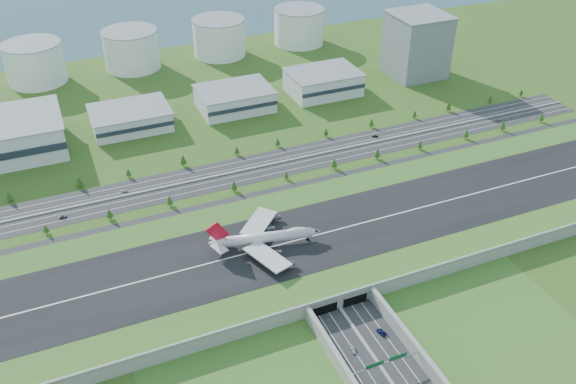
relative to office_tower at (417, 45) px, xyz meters
name	(u,v)px	position (x,y,z in m)	size (l,w,h in m)	color
ground	(300,251)	(-200.00, -195.00, -27.50)	(1200.00, 1200.00, 0.00)	#35561B
airfield_deck	(300,245)	(-200.00, -195.09, -23.38)	(520.00, 100.00, 9.20)	gray
underpass_road	(390,376)	(-200.00, -294.42, -24.07)	(38.80, 120.40, 8.00)	#28282B
sign_gantry_near	(386,363)	(-200.00, -290.04, -20.55)	(38.70, 0.70, 9.80)	gray
north_expressway	(245,170)	(-200.00, -100.00, -27.44)	(560.00, 36.00, 0.12)	#28282B
tree_row	(256,162)	(-191.36, -99.61, -22.85)	(503.58, 48.57, 8.23)	#3D2819
hangar_mid_a	(130,118)	(-260.00, -5.00, -20.00)	(58.00, 42.00, 15.00)	silver
hangar_mid_b	(235,99)	(-175.00, -5.00, -19.00)	(58.00, 42.00, 17.00)	silver
hangar_mid_c	(323,82)	(-95.00, -5.00, -18.00)	(58.00, 42.00, 19.00)	silver
office_tower	(417,45)	(0.00, 0.00, 0.00)	(46.00, 46.00, 55.00)	slate
fuel_tank_a	(35,63)	(-320.00, 115.00, -10.00)	(50.00, 50.00, 35.00)	white
fuel_tank_b	(132,50)	(-235.00, 115.00, -10.00)	(50.00, 50.00, 35.00)	white
fuel_tank_c	(219,37)	(-150.00, 115.00, -10.00)	(50.00, 50.00, 35.00)	white
fuel_tank_d	(299,26)	(-65.00, 115.00, -10.00)	(50.00, 50.00, 35.00)	white
bay_water	(136,12)	(-200.00, 285.00, -27.47)	(1200.00, 260.00, 0.06)	#31525F
boeing_747	(265,237)	(-220.04, -192.06, -13.87)	(63.27, 59.20, 19.80)	silver
car_0	(353,349)	(-206.98, -272.69, -26.54)	(1.98, 4.93, 1.68)	silver
car_2	(381,332)	(-189.13, -268.27, -26.58)	(2.66, 5.76, 1.60)	#0E1646
car_4	(63,217)	(-322.06, -109.23, -26.55)	(1.97, 4.90, 1.67)	#4D4C51
car_5	(375,136)	(-93.15, -93.08, -26.67)	(1.50, 4.29, 1.41)	black
car_6	(499,119)	(11.80, -107.16, -26.71)	(2.21, 4.80, 1.33)	#B6B6BB
car_7	(123,191)	(-282.37, -94.53, -26.72)	(1.85, 4.55, 1.32)	silver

